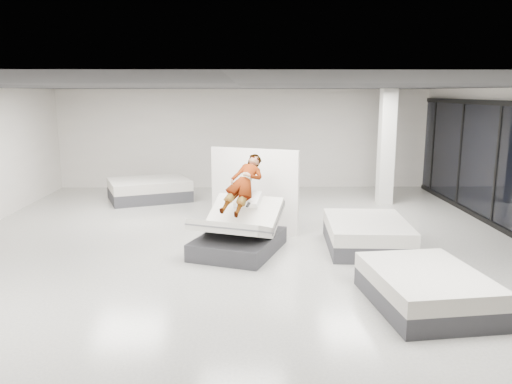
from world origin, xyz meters
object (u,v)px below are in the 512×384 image
at_px(flat_bed_right_far, 367,234).
at_px(flat_bed_left_far, 149,190).
at_px(column, 386,147).
at_px(divider_panel, 254,191).
at_px(person, 244,192).
at_px(remote, 248,205).
at_px(flat_bed_right_near, 426,289).
at_px(hero_bed, 239,234).

bearing_deg(flat_bed_right_far, flat_bed_left_far, 138.37).
distance_m(flat_bed_left_far, column, 6.89).
bearing_deg(divider_panel, person, -77.14).
height_order(remote, flat_bed_right_near, remote).
xyz_separation_m(hero_bed, person, (0.11, 0.29, 0.78)).
distance_m(flat_bed_right_far, column, 4.58).
xyz_separation_m(hero_bed, flat_bed_right_far, (2.59, 0.20, -0.08)).
relative_size(hero_bed, flat_bed_right_far, 1.05).
bearing_deg(person, column, 66.42).
xyz_separation_m(flat_bed_right_near, flat_bed_left_far, (-5.48, 7.51, 0.03)).
bearing_deg(hero_bed, flat_bed_right_near, -43.15).
relative_size(hero_bed, column, 0.71).
relative_size(remote, flat_bed_right_near, 0.07).
xyz_separation_m(hero_bed, divider_panel, (0.33, 1.46, 0.58)).
bearing_deg(column, divider_panel, -142.34).
xyz_separation_m(remote, divider_panel, (0.14, 1.58, -0.03)).
bearing_deg(person, flat_bed_right_far, 18.82).
distance_m(person, flat_bed_left_far, 5.46).
relative_size(divider_panel, flat_bed_right_far, 0.96).
bearing_deg(flat_bed_right_far, flat_bed_right_near, -85.91).
distance_m(divider_panel, column, 4.75).
xyz_separation_m(remote, flat_bed_right_far, (2.40, 0.32, -0.69)).
bearing_deg(person, hero_bed, -90.00).
bearing_deg(flat_bed_right_near, flat_bed_left_far, 126.11).
relative_size(person, column, 0.49).
relative_size(hero_bed, remote, 16.26).
distance_m(person, flat_bed_right_near, 4.05).
bearing_deg(flat_bed_right_near, flat_bed_right_far, 94.09).
bearing_deg(flat_bed_left_far, flat_bed_right_near, -53.89).
xyz_separation_m(hero_bed, column, (4.06, 4.33, 1.23)).
height_order(hero_bed, flat_bed_right_near, hero_bed).
relative_size(flat_bed_right_near, flat_bed_left_far, 0.81).
relative_size(hero_bed, person, 1.45).
bearing_deg(flat_bed_right_far, hero_bed, -175.47).
bearing_deg(column, flat_bed_right_near, -100.34).
bearing_deg(hero_bed, remote, -32.04).
xyz_separation_m(flat_bed_left_far, column, (6.74, -0.56, 1.30)).
height_order(hero_bed, remote, hero_bed).
bearing_deg(flat_bed_left_far, divider_panel, -48.72).
relative_size(person, flat_bed_right_far, 0.73).
distance_m(person, flat_bed_right_far, 2.63).
bearing_deg(hero_bed, flat_bed_right_far, 4.53).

